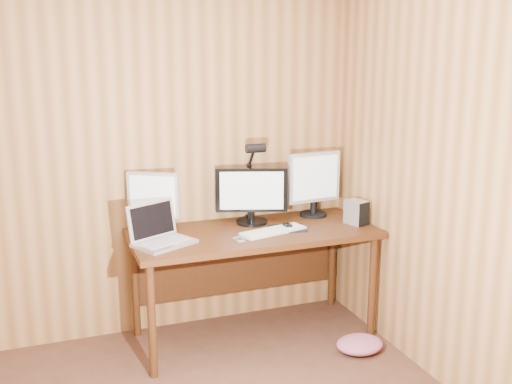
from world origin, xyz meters
TOP-DOWN VIEW (x-y plane):
  - room_shell at (0.00, 0.00)m, footprint 4.00×4.00m
  - desk at (0.93, 1.70)m, footprint 1.60×0.70m
  - monitor_center at (0.98, 1.79)m, footprint 0.47×0.21m
  - monitor_left at (0.32, 1.84)m, footprint 0.31×0.20m
  - monitor_right at (1.46, 1.82)m, footprint 0.41×0.19m
  - laptop at (0.30, 1.58)m, footprint 0.43×0.39m
  - keyboard at (1.04, 1.54)m, footprint 0.47×0.24m
  - mousepad at (1.16, 1.59)m, footprint 0.27×0.24m
  - mouse at (1.16, 1.59)m, footprint 0.10×0.12m
  - hard_drive at (1.64, 1.53)m, footprint 0.14×0.17m
  - phone at (0.77, 1.46)m, footprint 0.05×0.09m
  - speaker at (1.48, 1.87)m, footprint 0.05×0.05m
  - desk_lamp at (1.01, 1.87)m, footprint 0.13×0.19m
  - fabric_pile at (1.50, 1.18)m, footprint 0.37×0.33m

SIDE VIEW (x-z plane):
  - fabric_pile at x=1.50m, z-range 0.00..0.10m
  - desk at x=0.93m, z-range 0.25..1.00m
  - mousepad at x=1.16m, z-range 0.75..0.75m
  - phone at x=0.77m, z-range 0.75..0.76m
  - keyboard at x=1.04m, z-range 0.75..0.77m
  - mouse at x=1.16m, z-range 0.75..0.79m
  - laptop at x=0.30m, z-range 0.69..0.94m
  - speaker at x=1.48m, z-range 0.75..0.88m
  - hard_drive at x=1.64m, z-range 0.75..0.91m
  - monitor_center at x=0.98m, z-range 0.76..1.14m
  - monitor_left at x=0.32m, z-range 0.76..1.15m
  - monitor_right at x=1.46m, z-range 0.77..1.23m
  - desk_lamp at x=1.01m, z-range 0.82..1.40m
  - room_shell at x=0.00m, z-range -0.75..3.25m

